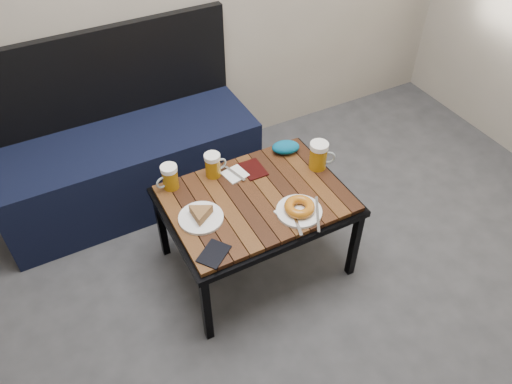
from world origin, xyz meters
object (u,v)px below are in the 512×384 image
plate_pie (201,215)px  passport_navy (214,254)px  beer_mug_centre (213,165)px  beer_mug_left (170,177)px  plate_bagel (299,209)px  passport_burgundy (253,169)px  knit_pouch (286,147)px  beer_mug_right (319,155)px  cafe_table (256,203)px  bench (128,160)px

plate_pie → passport_navy: (-0.03, -0.21, -0.02)m
beer_mug_centre → plate_pie: bearing=-130.2°
beer_mug_left → plate_bagel: size_ratio=0.48×
passport_burgundy → knit_pouch: (0.21, 0.05, 0.03)m
beer_mug_right → plate_bagel: (-0.24, -0.22, -0.05)m
plate_pie → passport_navy: bearing=-99.0°
plate_bagel → beer_mug_left: bearing=136.4°
beer_mug_left → beer_mug_right: beer_mug_right is taller
cafe_table → passport_navy: passport_navy is taller
beer_mug_centre → knit_pouch: 0.39m
bench → plate_bagel: 1.11m
cafe_table → passport_burgundy: 0.19m
passport_navy → knit_pouch: size_ratio=0.96×
cafe_table → knit_pouch: (0.28, 0.22, 0.07)m
beer_mug_right → plate_pie: size_ratio=0.72×
beer_mug_centre → beer_mug_left: bearing=171.2°
beer_mug_right → bench: bearing=164.0°
beer_mug_left → plate_pie: bearing=89.2°
cafe_table → beer_mug_centre: size_ratio=6.86×
plate_pie → cafe_table: bearing=2.6°
plate_pie → bench: bearing=98.6°
cafe_table → beer_mug_centre: beer_mug_centre is taller
bench → passport_navy: (0.09, -0.99, 0.20)m
beer_mug_centre → passport_navy: 0.49m
beer_mug_right → passport_burgundy: size_ratio=1.02×
bench → beer_mug_right: bench is taller
bench → plate_bagel: bench is taller
plate_bagel → cafe_table: bearing=124.0°
cafe_table → beer_mug_centre: 0.27m
beer_mug_centre → plate_pie: size_ratio=0.62×
beer_mug_left → beer_mug_centre: 0.21m
bench → beer_mug_centre: 0.67m
beer_mug_right → knit_pouch: (-0.08, 0.17, -0.04)m
plate_pie → passport_burgundy: size_ratio=1.41×
plate_pie → plate_bagel: 0.43m
beer_mug_left → beer_mug_right: size_ratio=0.87×
plate_bagel → passport_navy: (-0.43, -0.04, -0.02)m
cafe_table → beer_mug_right: (0.36, 0.04, 0.12)m
bench → beer_mug_right: bearing=-43.9°
beer_mug_centre → passport_navy: (-0.20, -0.45, -0.06)m
beer_mug_left → plate_bagel: (0.44, -0.42, -0.04)m
passport_burgundy → passport_navy: bearing=-133.8°
passport_burgundy → beer_mug_left: bearing=170.8°
beer_mug_right → passport_navy: size_ratio=1.06×
beer_mug_right → knit_pouch: bearing=142.8°
cafe_table → knit_pouch: knit_pouch is taller
bench → beer_mug_right: size_ratio=9.84×
plate_bagel → passport_burgundy: bearing=97.5°
bench → plate_pie: (0.12, -0.79, 0.22)m
beer_mug_left → knit_pouch: bearing=167.4°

